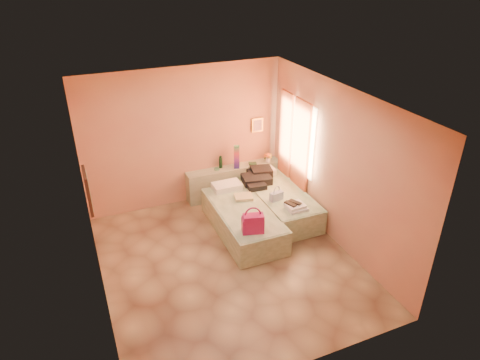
{
  "coord_description": "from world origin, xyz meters",
  "views": [
    {
      "loc": [
        -2.04,
        -5.33,
        4.58
      ],
      "look_at": [
        0.58,
        0.85,
        1.03
      ],
      "focal_mm": 32.0,
      "sensor_mm": 36.0,
      "label": 1
    }
  ],
  "objects_px": {
    "water_bottle": "(221,162)",
    "flower_vase": "(268,157)",
    "bed_right": "(278,202)",
    "headboard_ledge": "(234,180)",
    "green_book": "(253,164)",
    "towel_stack": "(297,207)",
    "blue_handbag": "(276,196)",
    "magenta_handbag": "(253,223)",
    "bed_left": "(243,220)"
  },
  "relations": [
    {
      "from": "green_book",
      "to": "towel_stack",
      "type": "relative_size",
      "value": 0.46
    },
    {
      "from": "headboard_ledge",
      "to": "towel_stack",
      "type": "bearing_deg",
      "value": -74.45
    },
    {
      "from": "water_bottle",
      "to": "flower_vase",
      "type": "height_order",
      "value": "water_bottle"
    },
    {
      "from": "headboard_ledge",
      "to": "magenta_handbag",
      "type": "xyz_separation_m",
      "value": [
        -0.53,
        -2.1,
        0.34
      ]
    },
    {
      "from": "water_bottle",
      "to": "magenta_handbag",
      "type": "xyz_separation_m",
      "value": [
        -0.26,
        -2.17,
        -0.11
      ]
    },
    {
      "from": "headboard_ledge",
      "to": "towel_stack",
      "type": "xyz_separation_m",
      "value": [
        0.49,
        -1.77,
        0.23
      ]
    },
    {
      "from": "bed_right",
      "to": "blue_handbag",
      "type": "bearing_deg",
      "value": -124.78
    },
    {
      "from": "green_book",
      "to": "flower_vase",
      "type": "height_order",
      "value": "flower_vase"
    },
    {
      "from": "towel_stack",
      "to": "bed_left",
      "type": "bearing_deg",
      "value": 155.69
    },
    {
      "from": "flower_vase",
      "to": "magenta_handbag",
      "type": "bearing_deg",
      "value": -122.33
    },
    {
      "from": "bed_right",
      "to": "headboard_ledge",
      "type": "bearing_deg",
      "value": 116.4
    },
    {
      "from": "green_book",
      "to": "flower_vase",
      "type": "bearing_deg",
      "value": 10.44
    },
    {
      "from": "water_bottle",
      "to": "flower_vase",
      "type": "relative_size",
      "value": 1.02
    },
    {
      "from": "blue_handbag",
      "to": "water_bottle",
      "type": "bearing_deg",
      "value": 101.16
    },
    {
      "from": "bed_left",
      "to": "blue_handbag",
      "type": "xyz_separation_m",
      "value": [
        0.7,
        0.04,
        0.33
      ]
    },
    {
      "from": "green_book",
      "to": "magenta_handbag",
      "type": "xyz_separation_m",
      "value": [
        -0.94,
        -2.06,
        0.0
      ]
    },
    {
      "from": "bed_left",
      "to": "green_book",
      "type": "relative_size",
      "value": 12.31
    },
    {
      "from": "water_bottle",
      "to": "magenta_handbag",
      "type": "bearing_deg",
      "value": -96.75
    },
    {
      "from": "bed_right",
      "to": "flower_vase",
      "type": "height_order",
      "value": "flower_vase"
    },
    {
      "from": "bed_left",
      "to": "flower_vase",
      "type": "xyz_separation_m",
      "value": [
        1.15,
        1.3,
        0.52
      ]
    },
    {
      "from": "headboard_ledge",
      "to": "bed_left",
      "type": "bearing_deg",
      "value": -105.78
    },
    {
      "from": "water_bottle",
      "to": "towel_stack",
      "type": "bearing_deg",
      "value": -67.48
    },
    {
      "from": "magenta_handbag",
      "to": "towel_stack",
      "type": "relative_size",
      "value": 1.02
    },
    {
      "from": "water_bottle",
      "to": "towel_stack",
      "type": "relative_size",
      "value": 0.72
    },
    {
      "from": "water_bottle",
      "to": "green_book",
      "type": "height_order",
      "value": "water_bottle"
    },
    {
      "from": "towel_stack",
      "to": "flower_vase",
      "type": "bearing_deg",
      "value": 81.19
    },
    {
      "from": "magenta_handbag",
      "to": "bed_right",
      "type": "bearing_deg",
      "value": 60.39
    },
    {
      "from": "magenta_handbag",
      "to": "water_bottle",
      "type": "bearing_deg",
      "value": 98.26
    },
    {
      "from": "bed_left",
      "to": "flower_vase",
      "type": "height_order",
      "value": "flower_vase"
    },
    {
      "from": "water_bottle",
      "to": "flower_vase",
      "type": "xyz_separation_m",
      "value": [
        1.03,
        -0.14,
        -0.0
      ]
    },
    {
      "from": "headboard_ledge",
      "to": "green_book",
      "type": "xyz_separation_m",
      "value": [
        0.41,
        -0.04,
        0.34
      ]
    },
    {
      "from": "headboard_ledge",
      "to": "magenta_handbag",
      "type": "height_order",
      "value": "magenta_handbag"
    },
    {
      "from": "green_book",
      "to": "blue_handbag",
      "type": "relative_size",
      "value": 0.63
    },
    {
      "from": "headboard_ledge",
      "to": "water_bottle",
      "type": "bearing_deg",
      "value": 165.9
    },
    {
      "from": "bed_right",
      "to": "water_bottle",
      "type": "xyz_separation_m",
      "value": [
        -0.78,
        1.12,
        0.53
      ]
    },
    {
      "from": "bed_right",
      "to": "flower_vase",
      "type": "distance_m",
      "value": 1.14
    },
    {
      "from": "bed_left",
      "to": "water_bottle",
      "type": "distance_m",
      "value": 1.54
    },
    {
      "from": "flower_vase",
      "to": "green_book",
      "type": "bearing_deg",
      "value": 174.49
    },
    {
      "from": "magenta_handbag",
      "to": "towel_stack",
      "type": "bearing_deg",
      "value": 32.8
    },
    {
      "from": "green_book",
      "to": "towel_stack",
      "type": "height_order",
      "value": "green_book"
    },
    {
      "from": "green_book",
      "to": "flower_vase",
      "type": "distance_m",
      "value": 0.37
    },
    {
      "from": "headboard_ledge",
      "to": "water_bottle",
      "type": "distance_m",
      "value": 0.53
    },
    {
      "from": "flower_vase",
      "to": "water_bottle",
      "type": "bearing_deg",
      "value": 172.25
    },
    {
      "from": "bed_right",
      "to": "water_bottle",
      "type": "height_order",
      "value": "water_bottle"
    },
    {
      "from": "green_book",
      "to": "flower_vase",
      "type": "relative_size",
      "value": 0.66
    },
    {
      "from": "headboard_ledge",
      "to": "blue_handbag",
      "type": "height_order",
      "value": "blue_handbag"
    },
    {
      "from": "flower_vase",
      "to": "headboard_ledge",
      "type": "bearing_deg",
      "value": 174.57
    },
    {
      "from": "blue_handbag",
      "to": "towel_stack",
      "type": "xyz_separation_m",
      "value": [
        0.19,
        -0.44,
        -0.03
      ]
    },
    {
      "from": "flower_vase",
      "to": "magenta_handbag",
      "type": "height_order",
      "value": "flower_vase"
    },
    {
      "from": "bed_right",
      "to": "flower_vase",
      "type": "xyz_separation_m",
      "value": [
        0.25,
        0.98,
        0.52
      ]
    }
  ]
}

